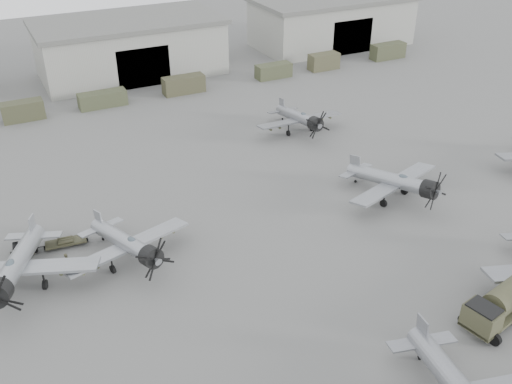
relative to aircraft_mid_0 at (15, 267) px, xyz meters
The scene contains 16 objects.
ground 27.02m from the aircraft_mid_0, 29.74° to the right, with size 220.00×220.00×0.00m, color slate.
hangar_center 53.97m from the aircraft_mid_0, 64.32° to the left, with size 29.00×14.80×8.70m.
hangar_right 78.32m from the aircraft_mid_0, 38.38° to the left, with size 29.00×14.80×8.70m.
support_truck_2 37.01m from the aircraft_mid_0, 82.20° to the left, with size 5.38×2.20×2.55m, color #3C3D28.
support_truck_3 39.86m from the aircraft_mid_0, 66.91° to the left, with size 6.66×2.20×2.14m, color #3F432C.
support_truck_4 45.97m from the aircraft_mid_0, 52.88° to the left, with size 6.21×2.20×2.55m, color #403F29.
support_truck_5 56.42m from the aircraft_mid_0, 40.52° to the left, with size 5.76×2.20×2.23m, color #40442D.
support_truck_6 63.86m from the aircraft_mid_0, 35.03° to the left, with size 5.09×2.20×2.64m, color #46452E.
support_truck_7 75.02m from the aircraft_mid_0, 29.24° to the left, with size 6.24×2.20×2.64m, color #3F422B.
aircraft_mid_0 is the anchor object (origin of this frame).
aircraft_mid_1 9.07m from the aircraft_mid_0, ahead, with size 11.59×10.43×4.62m.
aircraft_mid_2 36.25m from the aircraft_mid_0, ahead, with size 12.08×10.88×4.83m.
aircraft_far_1 39.40m from the aircraft_mid_0, 24.37° to the left, with size 11.28×10.15×4.54m.
fuel_tanker 37.76m from the aircraft_mid_0, 31.56° to the right, with size 7.94×4.59×2.93m.
tug_trailer 5.72m from the aircraft_mid_0, 64.70° to the left, with size 6.29×1.75×1.25m.
ground_crew 4.51m from the aircraft_mid_0, 16.19° to the left, with size 0.58×0.38×1.58m, color #413F2A.
Camera 1 is at (-22.32, -27.25, 30.34)m, focal length 40.00 mm.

